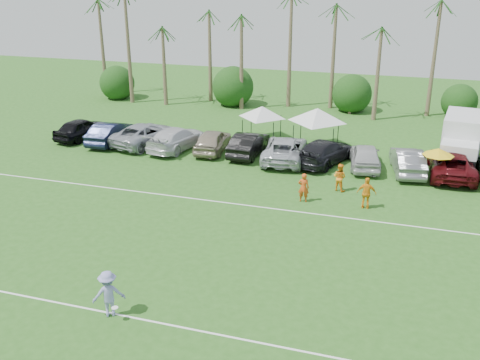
% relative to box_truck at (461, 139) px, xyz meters
% --- Properties ---
extents(ground, '(120.00, 120.00, 0.00)m').
position_rel_box_truck_xyz_m(ground, '(-15.19, -25.94, -1.81)').
color(ground, '#28591A').
rests_on(ground, ground).
extents(field_lines, '(80.00, 12.10, 0.01)m').
position_rel_box_truck_xyz_m(field_lines, '(-15.19, -17.94, -1.81)').
color(field_lines, white).
rests_on(field_lines, ground).
extents(palm_tree_0, '(2.40, 2.40, 8.90)m').
position_rel_box_truck_xyz_m(palm_tree_0, '(-37.19, 12.06, 5.67)').
color(palm_tree_0, brown).
rests_on(palm_tree_0, ground).
extents(palm_tree_1, '(2.40, 2.40, 9.90)m').
position_rel_box_truck_xyz_m(palm_tree_1, '(-32.19, 12.06, 6.54)').
color(palm_tree_1, brown).
rests_on(palm_tree_1, ground).
extents(palm_tree_2, '(2.40, 2.40, 10.90)m').
position_rel_box_truck_xyz_m(palm_tree_2, '(-27.19, 12.06, 7.40)').
color(palm_tree_2, brown).
rests_on(palm_tree_2, ground).
extents(palm_tree_3, '(2.40, 2.40, 11.90)m').
position_rel_box_truck_xyz_m(palm_tree_3, '(-23.19, 12.06, 8.25)').
color(palm_tree_3, brown).
rests_on(palm_tree_3, ground).
extents(palm_tree_4, '(2.40, 2.40, 8.90)m').
position_rel_box_truck_xyz_m(palm_tree_4, '(-19.19, 12.06, 5.67)').
color(palm_tree_4, brown).
rests_on(palm_tree_4, ground).
extents(palm_tree_5, '(2.40, 2.40, 9.90)m').
position_rel_box_truck_xyz_m(palm_tree_5, '(-15.19, 12.06, 6.54)').
color(palm_tree_5, brown).
rests_on(palm_tree_5, ground).
extents(palm_tree_6, '(2.40, 2.40, 10.90)m').
position_rel_box_truck_xyz_m(palm_tree_6, '(-11.19, 12.06, 7.40)').
color(palm_tree_6, brown).
rests_on(palm_tree_6, ground).
extents(palm_tree_7, '(2.40, 2.40, 11.90)m').
position_rel_box_truck_xyz_m(palm_tree_7, '(-7.19, 12.06, 8.25)').
color(palm_tree_7, brown).
rests_on(palm_tree_7, ground).
extents(palm_tree_8, '(2.40, 2.40, 8.90)m').
position_rel_box_truck_xyz_m(palm_tree_8, '(-2.19, 12.06, 5.67)').
color(palm_tree_8, brown).
rests_on(palm_tree_8, ground).
extents(bush_tree_0, '(4.00, 4.00, 4.00)m').
position_rel_box_truck_xyz_m(bush_tree_0, '(-34.19, 13.06, -0.01)').
color(bush_tree_0, brown).
rests_on(bush_tree_0, ground).
extents(bush_tree_1, '(4.00, 4.00, 4.00)m').
position_rel_box_truck_xyz_m(bush_tree_1, '(-21.19, 13.06, -0.01)').
color(bush_tree_1, brown).
rests_on(bush_tree_1, ground).
extents(bush_tree_2, '(4.00, 4.00, 4.00)m').
position_rel_box_truck_xyz_m(bush_tree_2, '(-9.19, 13.06, -0.01)').
color(bush_tree_2, brown).
rests_on(bush_tree_2, ground).
extents(bush_tree_3, '(4.00, 4.00, 4.00)m').
position_rel_box_truck_xyz_m(bush_tree_3, '(0.81, 13.06, -0.01)').
color(bush_tree_3, brown).
rests_on(bush_tree_3, ground).
extents(sideline_player_a, '(0.69, 0.48, 1.82)m').
position_rel_box_truck_xyz_m(sideline_player_a, '(-9.49, -10.36, -0.90)').
color(sideline_player_a, '#CB4A16').
rests_on(sideline_player_a, ground).
extents(sideline_player_b, '(1.07, 0.96, 1.80)m').
position_rel_box_truck_xyz_m(sideline_player_b, '(-7.64, -7.97, -0.92)').
color(sideline_player_b, orange).
rests_on(sideline_player_b, ground).
extents(sideline_player_c, '(1.14, 0.49, 1.93)m').
position_rel_box_truck_xyz_m(sideline_player_c, '(-5.78, -10.26, -0.85)').
color(sideline_player_c, orange).
rests_on(sideline_player_c, ground).
extents(box_truck, '(3.26, 6.83, 3.39)m').
position_rel_box_truck_xyz_m(box_truck, '(0.00, 0.00, 0.00)').
color(box_truck, silver).
rests_on(box_truck, ground).
extents(canopy_tent_left, '(4.01, 4.01, 3.25)m').
position_rel_box_truck_xyz_m(canopy_tent_left, '(-15.22, 1.34, 0.97)').
color(canopy_tent_left, black).
rests_on(canopy_tent_left, ground).
extents(canopy_tent_right, '(4.65, 4.65, 3.77)m').
position_rel_box_truck_xyz_m(canopy_tent_right, '(-10.53, 0.22, 1.42)').
color(canopy_tent_right, black).
rests_on(canopy_tent_right, ground).
extents(market_umbrella, '(2.06, 2.06, 2.29)m').
position_rel_box_truck_xyz_m(market_umbrella, '(-1.74, -4.45, 0.24)').
color(market_umbrella, black).
rests_on(market_umbrella, ground).
extents(frisbee_player, '(1.49, 1.32, 2.01)m').
position_rel_box_truck_xyz_m(frisbee_player, '(-14.81, -24.03, -0.81)').
color(frisbee_player, '#888AC1').
rests_on(frisbee_player, ground).
extents(parked_car_0, '(2.99, 5.40, 1.74)m').
position_rel_box_truck_xyz_m(parked_car_0, '(-29.56, -2.93, -0.94)').
color(parked_car_0, black).
rests_on(parked_car_0, ground).
extents(parked_car_1, '(2.03, 5.33, 1.74)m').
position_rel_box_truck_xyz_m(parked_car_1, '(-26.67, -3.32, -0.94)').
color(parked_car_1, black).
rests_on(parked_car_1, ground).
extents(parked_car_2, '(4.26, 6.75, 1.74)m').
position_rel_box_truck_xyz_m(parked_car_2, '(-23.79, -2.83, -0.94)').
color(parked_car_2, '#979CA3').
rests_on(parked_car_2, ground).
extents(parked_car_3, '(3.48, 6.33, 1.74)m').
position_rel_box_truck_xyz_m(parked_car_3, '(-20.90, -3.15, -0.94)').
color(parked_car_3, silver).
rests_on(parked_car_3, ground).
extents(parked_car_4, '(2.41, 5.23, 1.74)m').
position_rel_box_truck_xyz_m(parked_car_4, '(-18.01, -2.88, -0.94)').
color(parked_car_4, gray).
rests_on(parked_car_4, ground).
extents(parked_car_5, '(2.03, 5.34, 1.74)m').
position_rel_box_truck_xyz_m(parked_car_5, '(-15.13, -2.86, -0.94)').
color(parked_car_5, black).
rests_on(parked_car_5, ground).
extents(parked_car_6, '(3.48, 6.50, 1.74)m').
position_rel_box_truck_xyz_m(parked_car_6, '(-12.24, -3.28, -0.94)').
color(parked_car_6, '#B0B4BA').
rests_on(parked_car_6, ground).
extents(parked_car_7, '(4.28, 6.45, 1.74)m').
position_rel_box_truck_xyz_m(parked_car_7, '(-9.35, -3.04, -0.94)').
color(parked_car_7, black).
rests_on(parked_car_7, ground).
extents(parked_car_8, '(2.77, 5.34, 1.74)m').
position_rel_box_truck_xyz_m(parked_car_8, '(-6.47, -3.11, -0.94)').
color(parked_car_8, '#BDBDBD').
rests_on(parked_car_8, ground).
extents(parked_car_9, '(2.68, 5.50, 1.74)m').
position_rel_box_truck_xyz_m(parked_car_9, '(-3.58, -3.32, -0.94)').
color(parked_car_9, slate).
rests_on(parked_car_9, ground).
extents(parked_car_10, '(3.07, 6.33, 1.74)m').
position_rel_box_truck_xyz_m(parked_car_10, '(-0.69, -3.06, -0.94)').
color(parked_car_10, '#500C10').
rests_on(parked_car_10, ground).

